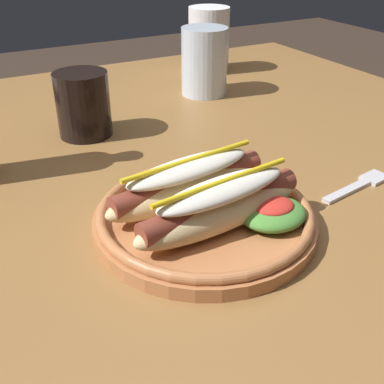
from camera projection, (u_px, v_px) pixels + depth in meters
name	position (u px, v px, depth m)	size (l,w,h in m)	color
dining_table	(158.00, 208.00, 0.75)	(1.21, 1.03, 0.74)	olive
hot_dog_plate	(208.00, 207.00, 0.52)	(0.25, 0.25, 0.08)	#B77042
fork	(360.00, 185.00, 0.62)	(0.12, 0.04, 0.00)	silver
soda_cup	(83.00, 104.00, 0.74)	(0.08, 0.08, 0.10)	black
water_cup	(204.00, 62.00, 0.92)	(0.09, 0.09, 0.13)	silver
extra_cup	(209.00, 40.00, 1.06)	(0.09, 0.09, 0.14)	white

